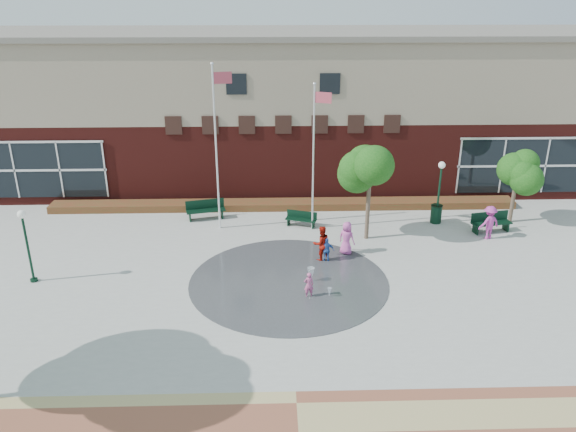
{
  "coord_description": "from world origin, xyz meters",
  "views": [
    {
      "loc": [
        -0.66,
        -17.92,
        11.47
      ],
      "look_at": [
        0.0,
        4.0,
        2.6
      ],
      "focal_mm": 35.0,
      "sensor_mm": 36.0,
      "label": 1
    }
  ],
  "objects_px": {
    "bench_left": "(206,213)",
    "child_splash": "(309,285)",
    "flagpole_right": "(314,151)",
    "flagpole_left": "(217,140)",
    "trash_can": "(436,214)"
  },
  "relations": [
    {
      "from": "bench_left",
      "to": "child_splash",
      "type": "height_order",
      "value": "child_splash"
    },
    {
      "from": "child_splash",
      "to": "flagpole_right",
      "type": "bearing_deg",
      "value": -105.7
    },
    {
      "from": "flagpole_right",
      "to": "child_splash",
      "type": "xyz_separation_m",
      "value": [
        -0.67,
        -6.94,
        -3.61
      ]
    },
    {
      "from": "flagpole_right",
      "to": "child_splash",
      "type": "bearing_deg",
      "value": -74.23
    },
    {
      "from": "flagpole_left",
      "to": "trash_can",
      "type": "distance_m",
      "value": 12.04
    },
    {
      "from": "bench_left",
      "to": "flagpole_left",
      "type": "bearing_deg",
      "value": -68.13
    },
    {
      "from": "flagpole_right",
      "to": "bench_left",
      "type": "bearing_deg",
      "value": -173.08
    },
    {
      "from": "flagpole_right",
      "to": "flagpole_left",
      "type": "bearing_deg",
      "value": -161.21
    },
    {
      "from": "flagpole_right",
      "to": "child_splash",
      "type": "distance_m",
      "value": 7.85
    },
    {
      "from": "flagpole_left",
      "to": "bench_left",
      "type": "bearing_deg",
      "value": 112.71
    },
    {
      "from": "flagpole_right",
      "to": "trash_can",
      "type": "height_order",
      "value": "flagpole_right"
    },
    {
      "from": "trash_can",
      "to": "child_splash",
      "type": "bearing_deg",
      "value": -133.8
    },
    {
      "from": "flagpole_left",
      "to": "bench_left",
      "type": "distance_m",
      "value": 4.58
    },
    {
      "from": "flagpole_left",
      "to": "child_splash",
      "type": "distance_m",
      "value": 9.2
    },
    {
      "from": "bench_left",
      "to": "trash_can",
      "type": "relative_size",
      "value": 2.14
    }
  ]
}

